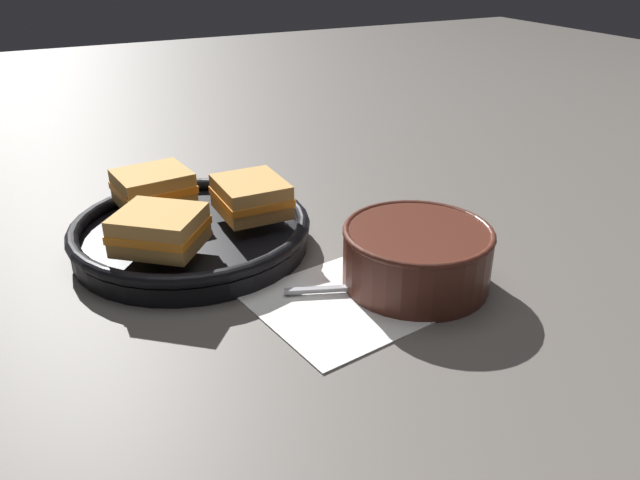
# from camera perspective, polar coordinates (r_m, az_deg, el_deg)

# --- Properties ---
(ground_plane) EXTENTS (4.00, 4.00, 0.00)m
(ground_plane) POSITION_cam_1_polar(r_m,az_deg,el_deg) (0.74, 1.11, -5.02)
(ground_plane) COLOR #56514C
(napkin) EXTENTS (0.24, 0.21, 0.00)m
(napkin) POSITION_cam_1_polar(r_m,az_deg,el_deg) (0.73, 2.87, -5.46)
(napkin) COLOR white
(napkin) RESTS_ON ground_plane
(soup_bowl) EXTENTS (0.18, 0.18, 0.07)m
(soup_bowl) POSITION_cam_1_polar(r_m,az_deg,el_deg) (0.76, 8.83, -1.17)
(soup_bowl) COLOR #4C2319
(soup_bowl) RESTS_ON ground_plane
(spoon) EXTENTS (0.16, 0.08, 0.01)m
(spoon) POSITION_cam_1_polar(r_m,az_deg,el_deg) (0.75, 5.74, -4.28)
(spoon) COLOR #9E9EA3
(spoon) RESTS_ON napkin
(skillet) EXTENTS (0.32, 0.32, 0.04)m
(skillet) POSITION_cam_1_polar(r_m,az_deg,el_deg) (0.86, -11.66, 0.64)
(skillet) COLOR black
(skillet) RESTS_ON ground_plane
(sandwich_near_left) EXTENTS (0.13, 0.13, 0.05)m
(sandwich_near_left) POSITION_cam_1_polar(r_m,az_deg,el_deg) (0.78, -14.46, 0.93)
(sandwich_near_left) COLOR #C18E47
(sandwich_near_left) RESTS_ON skillet
(sandwich_near_right) EXTENTS (0.09, 0.10, 0.05)m
(sandwich_near_right) POSITION_cam_1_polar(r_m,az_deg,el_deg) (0.85, -6.32, 3.99)
(sandwich_near_right) COLOR #C18E47
(sandwich_near_right) RESTS_ON skillet
(sandwich_far_left) EXTENTS (0.11, 0.10, 0.05)m
(sandwich_far_left) POSITION_cam_1_polar(r_m,az_deg,el_deg) (0.91, -15.00, 4.70)
(sandwich_far_left) COLOR #C18E47
(sandwich_far_left) RESTS_ON skillet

